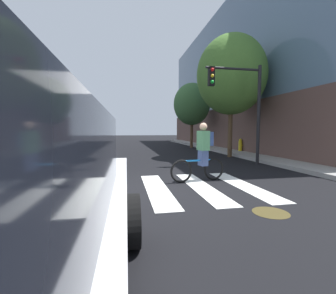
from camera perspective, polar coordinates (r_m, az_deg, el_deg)
ground_plane at (r=5.79m, az=-5.37°, el=-10.59°), size 120.00×120.00×0.00m
crosswalk_stripes at (r=5.77m, az=-8.59°, el=-10.62°), size 6.35×3.34×0.01m
manhole_cover at (r=4.64m, az=24.26°, el=-14.68°), size 0.64×0.64×0.01m
cyclist at (r=6.66m, az=8.50°, el=-1.29°), size 1.70×0.39×1.69m
traffic_light_near at (r=10.22m, az=17.81°, el=11.81°), size 2.47×0.28×4.20m
fire_hydrant at (r=15.32m, az=17.60°, el=0.50°), size 0.33×0.22×0.78m
street_tree_near at (r=13.29m, az=15.50°, el=16.90°), size 3.68×3.68×6.55m
street_tree_mid at (r=19.37m, az=5.96°, el=10.56°), size 3.02×3.02×5.36m
corner_building at (r=25.48m, az=30.80°, el=12.85°), size 18.33×25.93×11.20m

